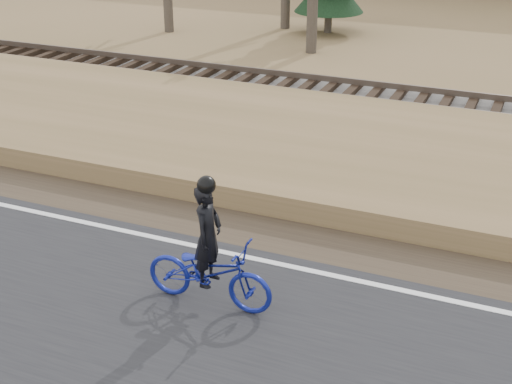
% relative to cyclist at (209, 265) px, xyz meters
% --- Properties ---
extents(ground, '(120.00, 120.00, 0.00)m').
position_rel_cyclist_xyz_m(ground, '(2.35, 1.20, -0.69)').
color(ground, olive).
rests_on(ground, ground).
extents(edge_line, '(120.00, 0.12, 0.01)m').
position_rel_cyclist_xyz_m(edge_line, '(2.35, 1.40, -0.62)').
color(edge_line, silver).
rests_on(edge_line, road).
extents(shoulder, '(120.00, 1.60, 0.04)m').
position_rel_cyclist_xyz_m(shoulder, '(2.35, 2.40, -0.67)').
color(shoulder, '#473A2B').
rests_on(shoulder, ground).
extents(embankment, '(120.00, 5.00, 0.44)m').
position_rel_cyclist_xyz_m(embankment, '(2.35, 5.40, -0.47)').
color(embankment, olive).
rests_on(embankment, ground).
extents(ballast, '(120.00, 3.00, 0.45)m').
position_rel_cyclist_xyz_m(ballast, '(2.35, 9.20, -0.46)').
color(ballast, slate).
rests_on(ballast, ground).
extents(railroad, '(120.00, 2.40, 0.29)m').
position_rel_cyclist_xyz_m(railroad, '(2.35, 9.20, -0.16)').
color(railroad, black).
rests_on(railroad, ballast).
extents(cyclist, '(1.93, 0.70, 1.99)m').
position_rel_cyclist_xyz_m(cyclist, '(0.00, 0.00, 0.00)').
color(cyclist, navy).
rests_on(cyclist, road).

